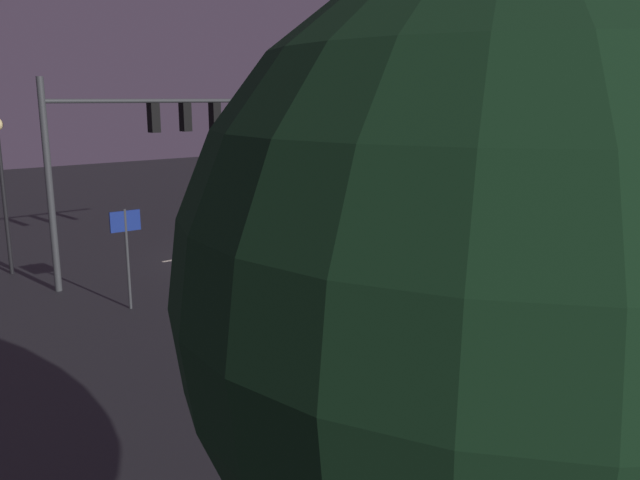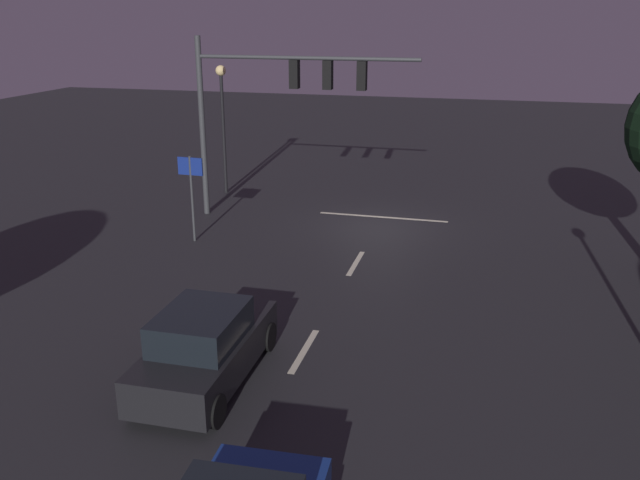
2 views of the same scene
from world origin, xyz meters
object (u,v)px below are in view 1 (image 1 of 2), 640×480
Objects in this scene: street_lamp_left_kerb at (596,179)px; street_lamp_right_kerb at (1,167)px; tree_right_near at (495,292)px; tree_left_far at (453,136)px; route_sign at (126,238)px; traffic_signal_assembly at (136,138)px; car_approaching at (455,326)px.

street_lamp_left_kerb is 20.47m from street_lamp_right_kerb.
tree_right_near reaches higher than tree_left_far.
street_lamp_left_kerb is 1.60× the size of route_sign.
traffic_signal_assembly is 1.52× the size of street_lamp_right_kerb.
tree_right_near is at bearing 70.96° from traffic_signal_assembly.
route_sign is at bearing 102.61° from street_lamp_right_kerb.
street_lamp_right_kerb reaches higher than street_lamp_left_kerb.
traffic_signal_assembly reaches higher than tree_left_far.
tree_right_near is at bearing 82.44° from street_lamp_right_kerb.
street_lamp_left_kerb is (-9.67, -1.49, 2.58)m from car_approaching.
tree_left_far is at bearing 158.24° from street_lamp_right_kerb.
car_approaching is 9.66m from route_sign.
tree_left_far is (-10.80, -8.49, 3.70)m from car_approaching.
traffic_signal_assembly is at bearing -109.04° from tree_right_near.
car_approaching is 0.63× the size of tree_right_near.
route_sign is (2.04, 3.26, -2.65)m from traffic_signal_assembly.
street_lamp_right_kerb is at bearing -21.76° from tree_left_far.
tree_left_far is (-16.46, 6.57, 0.71)m from street_lamp_right_kerb.
traffic_signal_assembly is 2.77× the size of route_sign.
traffic_signal_assembly is at bearing 137.35° from street_lamp_right_kerb.
traffic_signal_assembly is at bearing -122.02° from route_sign.
tree_left_far is (-19.33, -15.05, -0.37)m from tree_right_near.
traffic_signal_assembly is 13.41m from tree_left_far.
street_lamp_left_kerb is 7.17m from tree_left_far.
traffic_signal_assembly reaches higher than car_approaching.
tree_right_near is (2.87, 21.62, 1.08)m from street_lamp_right_kerb.
street_lamp_right_kerb is (5.66, -15.06, 2.98)m from car_approaching.
street_lamp_right_kerb is (3.48, -3.21, -1.02)m from traffic_signal_assembly.
street_lamp_right_kerb reaches higher than car_approaching.
traffic_signal_assembly reaches higher than street_lamp_left_kerb.
street_lamp_left_kerb is 15.64m from route_sign.
car_approaching is at bearing 116.13° from route_sign.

